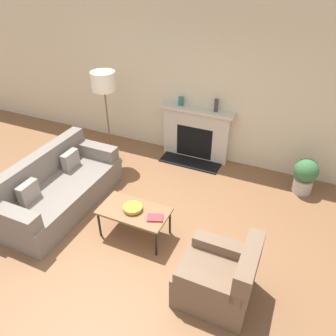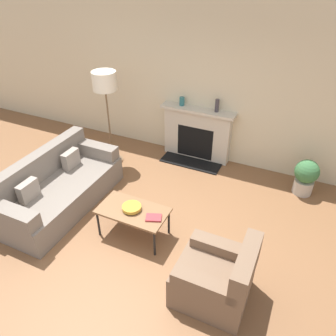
% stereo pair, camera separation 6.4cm
% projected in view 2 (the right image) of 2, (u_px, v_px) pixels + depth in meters
% --- Properties ---
extents(ground_plane, '(18.00, 18.00, 0.00)m').
position_uv_depth(ground_plane, '(122.00, 252.00, 4.42)').
color(ground_plane, brown).
extents(wall_back, '(18.00, 0.06, 2.90)m').
position_uv_depth(wall_back, '(201.00, 83.00, 5.80)').
color(wall_back, beige).
rests_on(wall_back, ground_plane).
extents(fireplace, '(1.40, 0.59, 1.01)m').
position_uv_depth(fireplace, '(197.00, 134.00, 6.21)').
color(fireplace, beige).
rests_on(fireplace, ground_plane).
extents(couch, '(0.94, 2.08, 0.84)m').
position_uv_depth(couch, '(58.00, 188.00, 5.11)').
color(couch, slate).
rests_on(couch, ground_plane).
extents(armchair_near, '(0.83, 0.75, 0.85)m').
position_uv_depth(armchair_near, '(217.00, 278.00, 3.69)').
color(armchair_near, brown).
rests_on(armchair_near, ground_plane).
extents(coffee_table, '(0.96, 0.53, 0.45)m').
position_uv_depth(coffee_table, '(133.00, 212.00, 4.48)').
color(coffee_table, brown).
rests_on(coffee_table, ground_plane).
extents(bowl, '(0.27, 0.27, 0.06)m').
position_uv_depth(bowl, '(132.00, 207.00, 4.45)').
color(bowl, '#BC8E2D').
rests_on(bowl, coffee_table).
extents(book, '(0.25, 0.21, 0.02)m').
position_uv_depth(book, '(154.00, 218.00, 4.31)').
color(book, '#9E2D33').
rests_on(book, coffee_table).
extents(floor_lamp, '(0.41, 0.41, 1.74)m').
position_uv_depth(floor_lamp, '(105.00, 89.00, 5.56)').
color(floor_lamp, brown).
rests_on(floor_lamp, ground_plane).
extents(mantel_vase_left, '(0.09, 0.09, 0.16)m').
position_uv_depth(mantel_vase_left, '(182.00, 101.00, 6.01)').
color(mantel_vase_left, '#28666B').
rests_on(mantel_vase_left, fireplace).
extents(mantel_vase_center_left, '(0.07, 0.07, 0.23)m').
position_uv_depth(mantel_vase_center_left, '(217.00, 106.00, 5.75)').
color(mantel_vase_center_left, '#3D383D').
rests_on(mantel_vase_center_left, fireplace).
extents(potted_plant, '(0.39, 0.39, 0.62)m').
position_uv_depth(potted_plant, '(306.00, 176.00, 5.33)').
color(potted_plant, '#B2A899').
rests_on(potted_plant, ground_plane).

